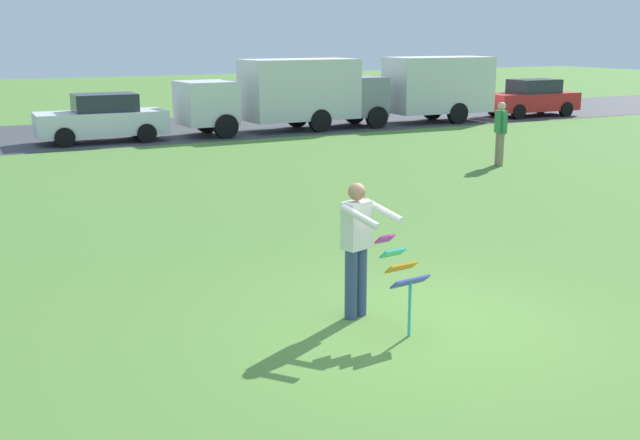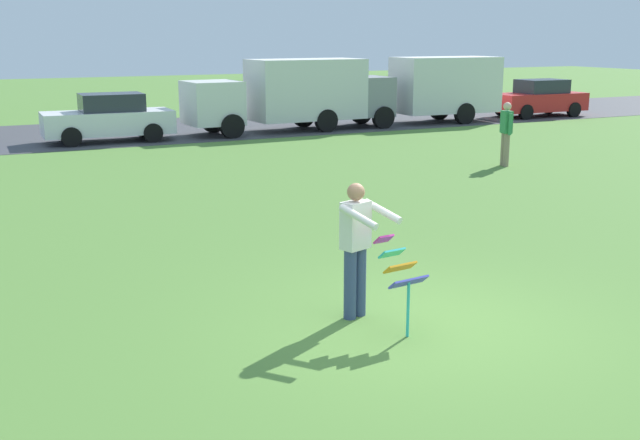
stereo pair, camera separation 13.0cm
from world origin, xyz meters
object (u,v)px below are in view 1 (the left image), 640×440
at_px(kite_held, 401,270).
at_px(parked_car_red, 531,99).
at_px(person_kite_flyer, 357,245).
at_px(parked_car_white, 102,119).
at_px(person_walker_near, 500,132).
at_px(parked_truck_grey_van, 421,88).
at_px(parked_truck_white_box, 280,93).

relative_size(kite_held, parked_car_red, 0.27).
bearing_deg(person_kite_flyer, parked_car_red, 43.56).
distance_m(person_kite_flyer, parked_car_white, 18.11).
bearing_deg(person_walker_near, parked_truck_grey_van, 67.68).
xyz_separation_m(parked_car_white, parked_car_red, (18.48, 0.00, 0.00)).
distance_m(parked_truck_grey_van, parked_car_red, 5.84).
bearing_deg(parked_truck_grey_van, parked_truck_white_box, -179.98).
distance_m(person_kite_flyer, parked_truck_white_box, 19.41).
bearing_deg(kite_held, parked_car_white, 88.96).
relative_size(parked_truck_white_box, parked_car_red, 1.60).
xyz_separation_m(person_kite_flyer, parked_truck_white_box, (7.00, 18.10, 0.46)).
bearing_deg(parked_car_white, kite_held, -91.04).
bearing_deg(parked_car_red, person_walker_near, -135.25).
bearing_deg(parked_truck_grey_van, person_kite_flyer, -126.14).
bearing_deg(parked_truck_white_box, person_walker_near, -77.07).
xyz_separation_m(parked_car_red, person_walker_near, (-9.80, -9.71, 0.16)).
bearing_deg(parked_car_white, parked_truck_white_box, -0.00).
bearing_deg(parked_truck_white_box, kite_held, -109.88).
bearing_deg(person_walker_near, parked_truck_white_box, 102.93).
xyz_separation_m(person_kite_flyer, kite_held, (0.21, -0.68, -0.17)).
xyz_separation_m(person_kite_flyer, parked_truck_grey_van, (13.22, 18.10, 0.46)).
bearing_deg(kite_held, person_walker_near, 45.16).
bearing_deg(person_walker_near, person_kite_flyer, -137.74).
height_order(parked_truck_white_box, person_walker_near, parked_truck_white_box).
xyz_separation_m(person_kite_flyer, parked_car_red, (19.03, 18.10, -0.18)).
bearing_deg(parked_car_red, parked_truck_grey_van, 179.98).
relative_size(parked_car_white, parked_car_red, 1.00).
distance_m(parked_car_white, person_walker_near, 13.03).
distance_m(parked_car_red, person_walker_near, 13.80).
xyz_separation_m(person_kite_flyer, person_walker_near, (9.23, 8.39, -0.02)).
height_order(parked_car_white, parked_truck_white_box, parked_truck_white_box).
height_order(parked_truck_white_box, parked_car_red, parked_truck_white_box).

